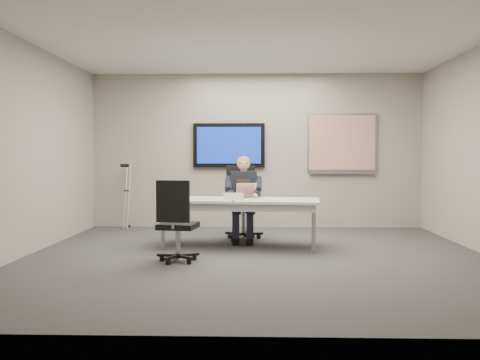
{
  "coord_description": "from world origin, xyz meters",
  "views": [
    {
      "loc": [
        -0.01,
        -6.77,
        1.29
      ],
      "look_at": [
        -0.24,
        0.89,
        0.96
      ],
      "focal_mm": 40.0,
      "sensor_mm": 36.0,
      "label": 1
    }
  ],
  "objects_px": {
    "office_chair_near": "(177,237)",
    "seated_person": "(243,207)",
    "conference_table": "(241,204)",
    "office_chair_far": "(243,216)",
    "laptop": "(246,194)"
  },
  "relations": [
    {
      "from": "conference_table",
      "to": "seated_person",
      "type": "bearing_deg",
      "value": 93.35
    },
    {
      "from": "conference_table",
      "to": "seated_person",
      "type": "xyz_separation_m",
      "value": [
        0.03,
        0.5,
        -0.08
      ]
    },
    {
      "from": "conference_table",
      "to": "office_chair_near",
      "type": "xyz_separation_m",
      "value": [
        -0.74,
        -1.15,
        -0.29
      ]
    },
    {
      "from": "office_chair_far",
      "to": "seated_person",
      "type": "xyz_separation_m",
      "value": [
        0.01,
        -0.25,
        0.16
      ]
    },
    {
      "from": "seated_person",
      "to": "laptop",
      "type": "distance_m",
      "value": 0.38
    },
    {
      "from": "office_chair_far",
      "to": "conference_table",
      "type": "bearing_deg",
      "value": -103.51
    },
    {
      "from": "conference_table",
      "to": "office_chair_near",
      "type": "distance_m",
      "value": 1.4
    },
    {
      "from": "conference_table",
      "to": "office_chair_far",
      "type": "bearing_deg",
      "value": 95.17
    },
    {
      "from": "conference_table",
      "to": "laptop",
      "type": "distance_m",
      "value": 0.25
    },
    {
      "from": "office_chair_far",
      "to": "seated_person",
      "type": "height_order",
      "value": "seated_person"
    },
    {
      "from": "office_chair_near",
      "to": "seated_person",
      "type": "relative_size",
      "value": 0.78
    },
    {
      "from": "conference_table",
      "to": "office_chair_far",
      "type": "relative_size",
      "value": 2.0
    },
    {
      "from": "conference_table",
      "to": "seated_person",
      "type": "height_order",
      "value": "seated_person"
    },
    {
      "from": "office_chair_far",
      "to": "office_chair_near",
      "type": "relative_size",
      "value": 1.14
    },
    {
      "from": "office_chair_near",
      "to": "seated_person",
      "type": "xyz_separation_m",
      "value": [
        0.77,
        1.65,
        0.21
      ]
    }
  ]
}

